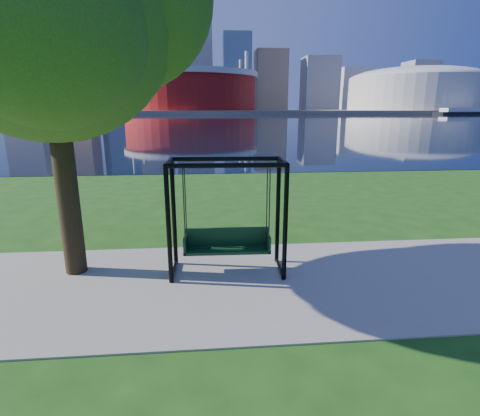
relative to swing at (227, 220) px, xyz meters
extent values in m
plane|color=#1E5114|center=(0.43, -0.08, -1.13)|extent=(900.00, 900.00, 0.00)
cube|color=#9E937F|center=(0.43, -0.58, -1.11)|extent=(120.00, 4.00, 0.03)
cube|color=black|center=(0.43, 101.92, -1.12)|extent=(900.00, 180.00, 0.02)
cube|color=#937F60|center=(0.43, 305.92, -0.13)|extent=(900.00, 228.00, 2.00)
cylinder|color=maroon|center=(-9.57, 234.92, 11.87)|extent=(80.00, 80.00, 22.00)
cylinder|color=silver|center=(-9.57, 234.92, 21.37)|extent=(83.00, 83.00, 3.00)
cylinder|color=silver|center=(23.33, 253.92, 16.87)|extent=(2.00, 2.00, 32.00)
cylinder|color=silver|center=(-42.48, 253.92, 16.87)|extent=(2.00, 2.00, 32.00)
cylinder|color=silver|center=(-42.48, 215.92, 16.87)|extent=(2.00, 2.00, 32.00)
cylinder|color=silver|center=(23.33, 215.92, 16.87)|extent=(2.00, 2.00, 32.00)
cylinder|color=beige|center=(135.43, 234.92, 10.87)|extent=(84.00, 84.00, 20.00)
ellipsoid|color=beige|center=(135.43, 234.92, 19.87)|extent=(84.00, 84.00, 15.12)
cube|color=gray|center=(-139.57, 309.92, 31.87)|extent=(28.00, 28.00, 62.00)
cube|color=#998466|center=(-99.57, 299.92, 44.87)|extent=(26.00, 26.00, 88.00)
cube|color=slate|center=(-69.57, 324.92, 48.37)|extent=(30.00, 24.00, 95.00)
cube|color=gray|center=(-39.57, 304.92, 36.87)|extent=(24.00, 24.00, 72.00)
cube|color=silver|center=(-9.57, 334.92, 40.87)|extent=(32.00, 28.00, 80.00)
cube|color=slate|center=(25.43, 309.92, 29.87)|extent=(22.00, 22.00, 58.00)
cube|color=#998466|center=(55.43, 324.92, 24.87)|extent=(26.00, 26.00, 48.00)
cube|color=gray|center=(95.43, 314.92, 21.87)|extent=(28.00, 24.00, 42.00)
cube|color=silver|center=(135.43, 339.92, 18.87)|extent=(30.00, 26.00, 36.00)
cube|color=gray|center=(185.43, 319.92, 20.87)|extent=(24.00, 24.00, 40.00)
cube|color=#998466|center=(225.43, 334.92, 16.87)|extent=(26.00, 26.00, 32.00)
cylinder|color=black|center=(-1.11, -0.44, 0.02)|extent=(0.09, 0.09, 2.28)
cylinder|color=black|center=(1.08, -0.51, 0.02)|extent=(0.09, 0.09, 2.28)
cylinder|color=black|center=(-1.08, 0.45, 0.02)|extent=(0.09, 0.09, 2.28)
cylinder|color=black|center=(1.10, 0.39, 0.02)|extent=(0.09, 0.09, 2.28)
cylinder|color=black|center=(-0.01, -0.47, 1.16)|extent=(2.19, 0.15, 0.09)
cylinder|color=black|center=(0.01, 0.42, 1.16)|extent=(2.19, 0.15, 0.09)
cylinder|color=black|center=(-1.09, 0.00, 1.16)|extent=(0.11, 0.90, 0.09)
cylinder|color=black|center=(-1.09, 0.00, -1.05)|extent=(0.10, 0.90, 0.07)
cylinder|color=black|center=(1.09, -0.06, 1.16)|extent=(0.11, 0.90, 0.09)
cylinder|color=black|center=(1.09, -0.06, -1.05)|extent=(0.10, 0.90, 0.07)
cube|color=black|center=(0.00, -0.03, -0.63)|extent=(1.75, 0.50, 0.06)
cube|color=black|center=(0.00, 0.17, -0.41)|extent=(1.74, 0.10, 0.38)
cube|color=black|center=(-0.84, 0.00, -0.49)|extent=(0.06, 0.45, 0.34)
cube|color=black|center=(0.84, -0.05, -0.49)|extent=(0.06, 0.45, 0.34)
cylinder|color=#2E2E33|center=(-0.83, -0.19, 0.39)|extent=(0.02, 0.02, 1.44)
cylinder|color=#2E2E33|center=(0.81, -0.23, 0.39)|extent=(0.02, 0.02, 1.44)
cylinder|color=#2E2E33|center=(-0.81, 0.18, 0.39)|extent=(0.02, 0.02, 1.44)
cylinder|color=#2E2E33|center=(0.82, 0.13, 0.39)|extent=(0.02, 0.02, 1.44)
cylinder|color=black|center=(-3.09, 0.25, 0.95)|extent=(0.42, 0.42, 4.15)
sphere|color=#325719|center=(-3.09, 0.25, 3.78)|extent=(4.53, 4.53, 4.53)
sphere|color=#325719|center=(-2.72, -0.79, 3.31)|extent=(3.02, 3.02, 3.02)
cube|color=black|center=(136.47, 184.38, -0.45)|extent=(33.38, 10.45, 1.32)
cube|color=white|center=(136.47, 184.38, 1.20)|extent=(26.71, 8.47, 1.98)
camera|label=1|loc=(-0.37, -7.13, 2.15)|focal=28.00mm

